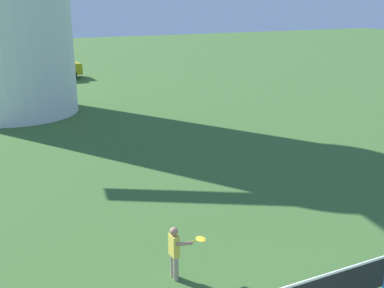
# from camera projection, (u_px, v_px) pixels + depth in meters

# --- Properties ---
(player_far) EXTENTS (0.68, 0.41, 1.06)m
(player_far) POSITION_uv_depth(u_px,v_px,m) (176.00, 249.00, 8.38)
(player_far) COLOR #9E937F
(player_far) RESTS_ON ground_plane
(parked_car_mustard) EXTENTS (4.51, 2.11, 1.56)m
(parked_car_mustard) POSITION_uv_depth(u_px,v_px,m) (45.00, 67.00, 29.13)
(parked_car_mustard) COLOR #999919
(parked_car_mustard) RESTS_ON ground_plane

